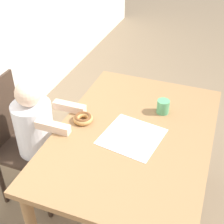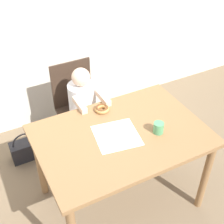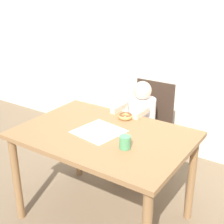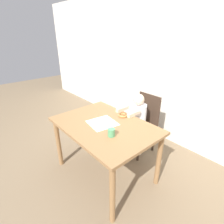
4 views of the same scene
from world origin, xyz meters
name	(u,v)px [view 3 (image 3 of 4)]	position (x,y,z in m)	size (l,w,h in m)	color
ground_plane	(104,217)	(0.00, 0.00, 0.00)	(12.00, 12.00, 0.00)	#7A664C
wall_back	(181,41)	(0.00, 1.41, 1.25)	(8.00, 0.05, 2.50)	silver
dining_table	(104,145)	(0.00, 0.00, 0.67)	(1.27, 0.88, 0.77)	olive
chair	(147,129)	(-0.04, 0.79, 0.48)	(0.40, 0.44, 0.93)	#38281E
child_figure	(141,133)	(-0.04, 0.66, 0.50)	(0.27, 0.45, 1.00)	white
donut	(125,116)	(-0.01, 0.32, 0.79)	(0.12, 0.12, 0.04)	tan
napkin	(98,132)	(-0.04, 0.00, 0.77)	(0.36, 0.36, 0.00)	white
handbag	(105,145)	(-0.60, 0.88, 0.11)	(0.29, 0.15, 0.32)	#232328
cup	(125,142)	(0.25, -0.11, 0.82)	(0.08, 0.08, 0.09)	#519E66
plate	(106,132)	(0.01, 0.01, 0.78)	(0.18, 0.18, 0.01)	silver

